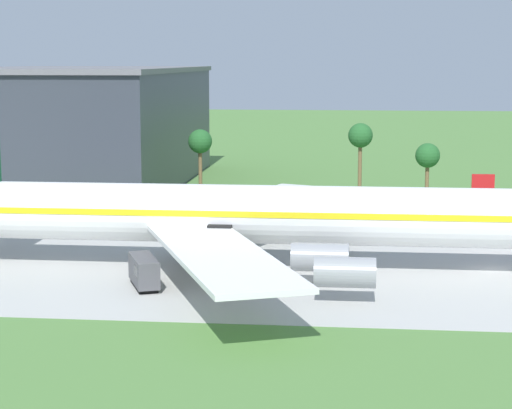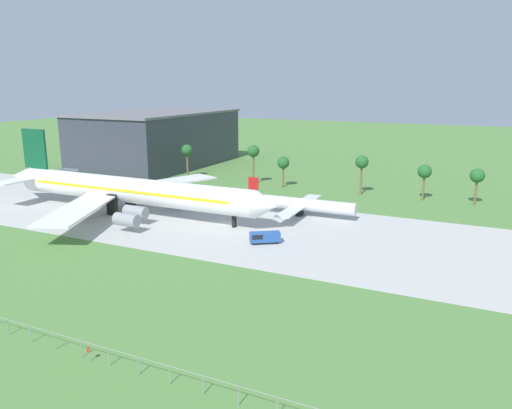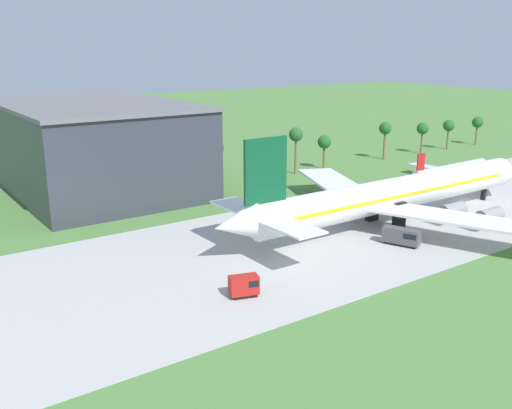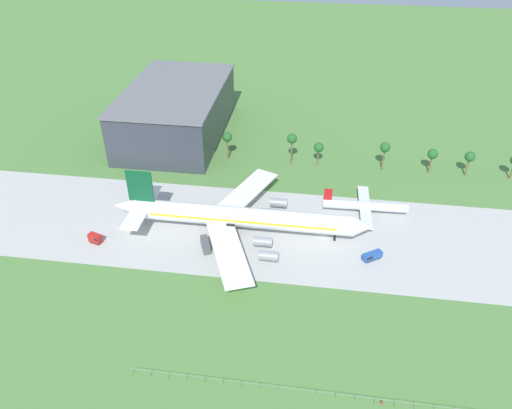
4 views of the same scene
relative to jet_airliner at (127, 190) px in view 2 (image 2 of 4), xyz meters
name	(u,v)px [view 2 (image 2 of 4)]	position (x,y,z in m)	size (l,w,h in m)	color
ground_plane	(225,224)	(25.54, 1.47, -5.53)	(600.00, 600.00, 0.00)	#517F3D
taxiway_strip	(225,224)	(25.54, 1.47, -5.52)	(320.00, 44.00, 0.02)	#B2B2AD
jet_airliner	(127,190)	(0.00, 0.00, 0.00)	(77.19, 59.86, 18.74)	white
regional_aircraft	(299,204)	(37.67, 15.30, -2.84)	(26.43, 23.81, 8.18)	silver
baggage_tug	(72,212)	(-8.17, -9.51, -3.98)	(4.19, 6.43, 2.91)	black
fuel_truck	(264,237)	(38.95, -7.26, -4.33)	(5.96, 4.93, 2.22)	black
perimeter_fence	(7,324)	(25.54, -53.53, -4.08)	(80.10, 0.10, 2.10)	gray
no_stopping_sign	(89,353)	(38.91, -53.84, -4.48)	(0.44, 0.08, 1.68)	gray
terminal_building	(158,139)	(-35.76, 61.03, 4.41)	(36.72, 61.20, 19.86)	#333842
palm_tree_row	(350,165)	(41.66, 43.72, 2.63)	(104.75, 3.60, 11.99)	brown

